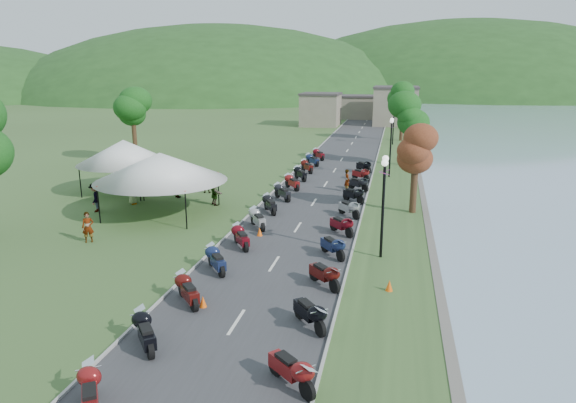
# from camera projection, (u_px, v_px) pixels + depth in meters

# --- Properties ---
(road) EXTENTS (7.00, 120.00, 0.02)m
(road) POSITION_uv_depth(u_px,v_px,m) (335.00, 170.00, 47.48)
(road) COLOR #39393C
(road) RESTS_ON ground
(hills_backdrop) EXTENTS (360.00, 120.00, 76.00)m
(hills_backdrop) POSITION_uv_depth(u_px,v_px,m) (385.00, 93.00, 198.95)
(hills_backdrop) COLOR #285621
(hills_backdrop) RESTS_ON ground
(far_building) EXTENTS (18.00, 16.00, 5.00)m
(far_building) POSITION_uv_depth(u_px,v_px,m) (355.00, 108.00, 89.85)
(far_building) COLOR gray
(far_building) RESTS_ON ground
(moto_row_left) EXTENTS (2.60, 50.37, 1.10)m
(moto_row_left) POSITION_uv_depth(u_px,v_px,m) (257.00, 219.00, 30.17)
(moto_row_left) COLOR #331411
(moto_row_left) RESTS_ON ground
(moto_row_right) EXTENTS (2.60, 43.03, 1.10)m
(moto_row_right) POSITION_uv_depth(u_px,v_px,m) (339.00, 235.00, 27.34)
(moto_row_right) COLOR #331411
(moto_row_right) RESTS_ON ground
(vendor_tent_main) EXTENTS (5.63, 5.63, 4.00)m
(vendor_tent_main) POSITION_uv_depth(u_px,v_px,m) (162.00, 184.00, 32.89)
(vendor_tent_main) COLOR silver
(vendor_tent_main) RESTS_ON ground
(vendor_tent_side) EXTENTS (4.69, 4.69, 4.00)m
(vendor_tent_side) POSITION_uv_depth(u_px,v_px,m) (125.00, 166.00, 38.74)
(vendor_tent_side) COLOR silver
(vendor_tent_side) RESTS_ON ground
(tree_lakeside) EXTENTS (2.42, 2.42, 6.73)m
(tree_lakeside) POSITION_uv_depth(u_px,v_px,m) (415.00, 162.00, 32.80)
(tree_lakeside) COLOR #1C5E1A
(tree_lakeside) RESTS_ON ground
(pedestrian_a) EXTENTS (0.75, 0.68, 1.69)m
(pedestrian_a) POSITION_uv_depth(u_px,v_px,m) (89.00, 242.00, 27.91)
(pedestrian_a) COLOR slate
(pedestrian_a) RESTS_ON ground
(pedestrian_b) EXTENTS (0.81, 0.48, 1.60)m
(pedestrian_b) POSITION_uv_depth(u_px,v_px,m) (206.00, 192.00, 39.06)
(pedestrian_b) COLOR slate
(pedestrian_b) RESTS_ON ground
(pedestrian_c) EXTENTS (0.99, 1.34, 1.93)m
(pedestrian_c) POSITION_uv_depth(u_px,v_px,m) (96.00, 212.00, 33.84)
(pedestrian_c) COLOR slate
(pedestrian_c) RESTS_ON ground
(traffic_cone_near) EXTENTS (0.31, 0.31, 0.48)m
(traffic_cone_near) POSITION_uv_depth(u_px,v_px,m) (203.00, 302.00, 20.22)
(traffic_cone_near) COLOR #F2590C
(traffic_cone_near) RESTS_ON ground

